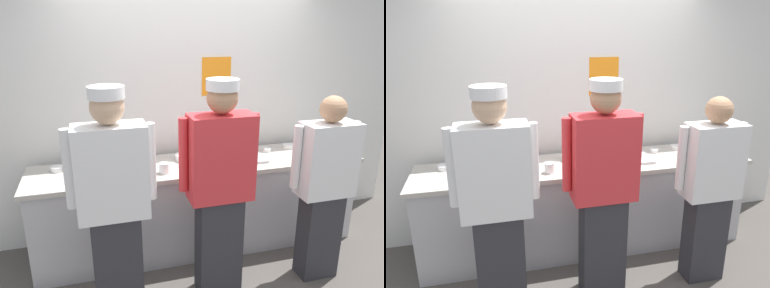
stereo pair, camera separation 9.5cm
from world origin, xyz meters
TOP-DOWN VIEW (x-y plane):
  - ground_plane at (0.00, 0.00)m, footprint 9.00×9.00m
  - wall_back at (0.00, 0.80)m, footprint 4.93×0.11m
  - prep_counter at (0.00, 0.34)m, footprint 3.14×0.65m
  - chef_near_left at (-0.85, -0.38)m, footprint 0.63×0.24m
  - chef_center at (-0.04, -0.32)m, footprint 0.63×0.24m
  - chef_far_right at (0.86, -0.37)m, footprint 0.59×0.24m
  - plate_stack_front at (-0.12, 0.45)m, footprint 0.19×0.19m
  - plate_stack_rear at (-0.66, 0.38)m, footprint 0.20×0.20m
  - mixing_bowl_steel at (-1.00, 0.30)m, footprint 0.35×0.35m
  - sheet_tray at (0.40, 0.33)m, footprint 0.46×0.35m
  - squeeze_bottle_primary at (0.97, 0.22)m, footprint 0.05×0.05m
  - ramekin_red_sauce at (0.75, 0.46)m, footprint 0.08×0.08m
  - ramekin_orange_sauce at (1.01, 0.50)m, footprint 0.11×0.11m
  - ramekin_yellow_sauce at (1.29, 0.22)m, footprint 0.08×0.08m
  - ramekin_green_sauce at (-1.29, 0.48)m, footprint 0.11×0.11m
  - deli_cup at (-0.38, 0.19)m, footprint 0.09×0.09m
  - chefs_knife at (0.02, 0.26)m, footprint 0.28×0.03m

SIDE VIEW (x-z plane):
  - ground_plane at x=0.00m, z-range 0.00..0.00m
  - prep_counter at x=0.00m, z-range 0.00..0.89m
  - chef_far_right at x=0.86m, z-range 0.05..1.65m
  - chefs_knife at x=0.02m, z-range 0.88..0.90m
  - sheet_tray at x=0.40m, z-range 0.89..0.91m
  - ramekin_red_sauce at x=0.75m, z-range 0.89..0.92m
  - ramekin_yellow_sauce at x=1.29m, z-range 0.89..0.93m
  - ramekin_orange_sauce at x=1.01m, z-range 0.89..0.93m
  - ramekin_green_sauce at x=-1.29m, z-range 0.89..0.93m
  - plate_stack_front at x=-0.12m, z-range 0.89..0.95m
  - deli_cup at x=-0.38m, z-range 0.89..0.98m
  - plate_stack_rear at x=-0.66m, z-range 0.89..0.98m
  - mixing_bowl_steel at x=-1.00m, z-range 0.89..0.99m
  - chef_near_left at x=-0.85m, z-range 0.06..1.82m
  - chef_center at x=-0.04m, z-range 0.06..1.83m
  - squeeze_bottle_primary at x=0.97m, z-range 0.88..1.09m
  - wall_back at x=0.00m, z-range 0.00..2.66m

